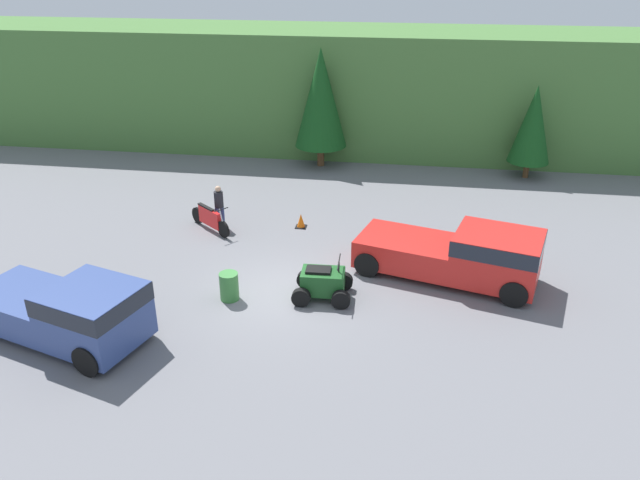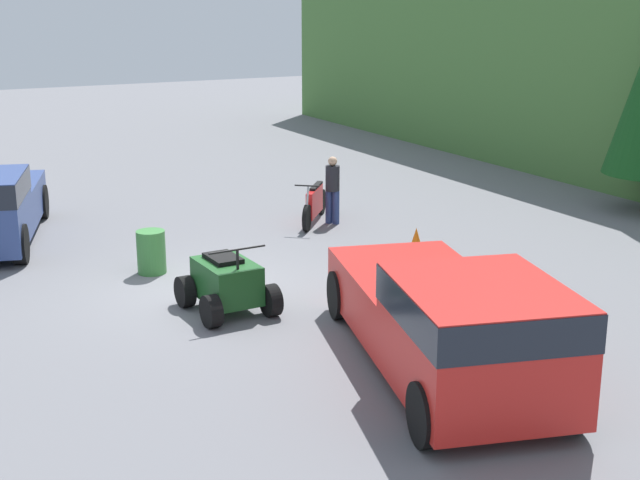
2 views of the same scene
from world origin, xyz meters
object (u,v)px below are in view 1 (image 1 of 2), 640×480
at_px(pickup_truck_red, 464,253).
at_px(dirt_bike, 210,219).
at_px(rider_person, 219,205).
at_px(pickup_truck_second, 69,310).
at_px(quad_atv, 323,283).
at_px(traffic_cone, 301,221).
at_px(steel_barrel, 229,286).

distance_m(pickup_truck_red, dirt_bike, 9.56).
relative_size(pickup_truck_red, rider_person, 3.67).
xyz_separation_m(pickup_truck_red, pickup_truck_second, (-10.71, -5.01, -0.00)).
bearing_deg(quad_atv, traffic_cone, 105.09).
relative_size(dirt_bike, traffic_cone, 3.51).
bearing_deg(dirt_bike, rider_person, 90.30).
xyz_separation_m(pickup_truck_red, dirt_bike, (-9.21, 2.53, -0.49)).
height_order(dirt_bike, quad_atv, quad_atv).
bearing_deg(dirt_bike, pickup_truck_second, -62.00).
relative_size(pickup_truck_second, steel_barrel, 6.24).
height_order(pickup_truck_second, dirt_bike, pickup_truck_second).
height_order(traffic_cone, steel_barrel, steel_barrel).
distance_m(pickup_truck_second, dirt_bike, 7.70).
bearing_deg(rider_person, pickup_truck_red, 35.82).
relative_size(traffic_cone, steel_barrel, 0.62).
xyz_separation_m(rider_person, steel_barrel, (1.84, -5.16, -0.46)).
distance_m(dirt_bike, traffic_cone, 3.44).
height_order(rider_person, steel_barrel, rider_person).
xyz_separation_m(quad_atv, rider_person, (-4.65, 4.65, 0.40)).
distance_m(pickup_truck_red, steel_barrel, 7.46).
height_order(quad_atv, rider_person, rider_person).
distance_m(rider_person, steel_barrel, 5.50).
height_order(pickup_truck_second, rider_person, pickup_truck_second).
relative_size(pickup_truck_red, steel_barrel, 6.95).
distance_m(dirt_bike, rider_person, 0.63).
xyz_separation_m(pickup_truck_red, steel_barrel, (-7.08, -2.28, -0.52)).
height_order(dirt_bike, rider_person, rider_person).
bearing_deg(dirt_bike, traffic_cone, 52.25).
bearing_deg(traffic_cone, pickup_truck_second, -120.24).
height_order(pickup_truck_red, traffic_cone, pickup_truck_red).
bearing_deg(quad_atv, pickup_truck_second, -155.50).
distance_m(pickup_truck_second, traffic_cone, 9.65).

